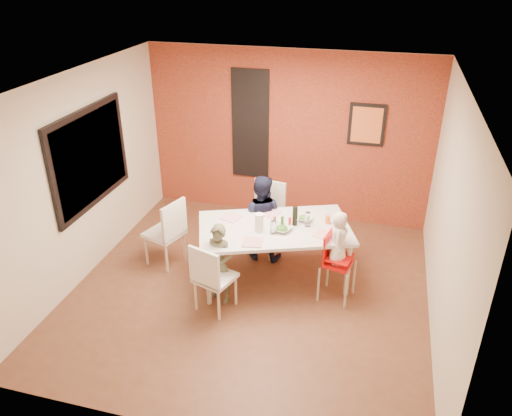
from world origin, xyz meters
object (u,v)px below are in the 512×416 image
(child_near, at_px, (219,264))
(toddler, at_px, (339,238))
(chair_far, at_px, (266,213))
(child_far, at_px, (261,218))
(chair_left, at_px, (169,230))
(dining_table, at_px, (274,232))
(high_chair, at_px, (335,260))
(paper_towel_roll, at_px, (259,223))
(wine_bottle, at_px, (295,216))
(chair_near, at_px, (211,276))

(child_near, height_order, toddler, toddler)
(chair_far, distance_m, child_far, 0.26)
(chair_left, relative_size, toddler, 1.46)
(dining_table, relative_size, chair_far, 2.10)
(high_chair, xyz_separation_m, paper_towel_roll, (-0.98, 0.03, 0.38))
(chair_left, distance_m, high_chair, 2.30)
(dining_table, xyz_separation_m, high_chair, (0.81, -0.18, -0.19))
(dining_table, xyz_separation_m, paper_towel_roll, (-0.16, -0.16, 0.19))
(chair_far, relative_size, wine_bottle, 4.07)
(chair_near, height_order, child_near, child_near)
(paper_towel_roll, bearing_deg, chair_near, -120.69)
(dining_table, height_order, toddler, toddler)
(chair_left, bearing_deg, child_near, 75.76)
(dining_table, height_order, chair_far, chair_far)
(chair_near, bearing_deg, chair_left, -24.51)
(child_near, xyz_separation_m, toddler, (1.39, 0.42, 0.34))
(chair_far, xyz_separation_m, chair_left, (-1.19, -0.77, -0.03))
(child_far, relative_size, wine_bottle, 4.96)
(chair_left, distance_m, toddler, 2.34)
(chair_left, xyz_separation_m, child_near, (0.93, -0.59, -0.02))
(child_far, distance_m, toddler, 1.36)
(child_near, bearing_deg, chair_far, 92.37)
(chair_near, relative_size, wine_bottle, 3.63)
(wine_bottle, bearing_deg, child_near, -137.19)
(dining_table, height_order, chair_near, chair_near)
(dining_table, bearing_deg, chair_left, -179.00)
(child_far, bearing_deg, child_near, 77.56)
(toddler, bearing_deg, paper_towel_roll, 89.82)
(chair_near, distance_m, child_near, 0.24)
(toddler, bearing_deg, high_chair, 70.09)
(wine_bottle, distance_m, paper_towel_roll, 0.49)
(high_chair, distance_m, paper_towel_roll, 1.05)
(chair_left, bearing_deg, paper_towel_roll, 102.49)
(chair_near, bearing_deg, child_far, -83.28)
(chair_near, height_order, chair_far, chair_far)
(high_chair, height_order, paper_towel_roll, paper_towel_roll)
(high_chair, bearing_deg, child_near, 119.19)
(chair_near, height_order, child_far, child_far)
(chair_near, bearing_deg, paper_towel_roll, -102.69)
(chair_left, height_order, wine_bottle, wine_bottle)
(chair_far, bearing_deg, paper_towel_roll, -70.97)
(chair_far, relative_size, chair_left, 1.05)
(chair_near, relative_size, chair_far, 0.89)
(chair_far, distance_m, toddler, 1.50)
(toddler, distance_m, wine_bottle, 0.67)
(dining_table, relative_size, paper_towel_roll, 9.00)
(dining_table, bearing_deg, high_chair, -12.56)
(wine_bottle, bearing_deg, chair_left, -175.19)
(wine_bottle, bearing_deg, paper_towel_roll, -145.71)
(toddler, height_order, paper_towel_roll, toddler)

